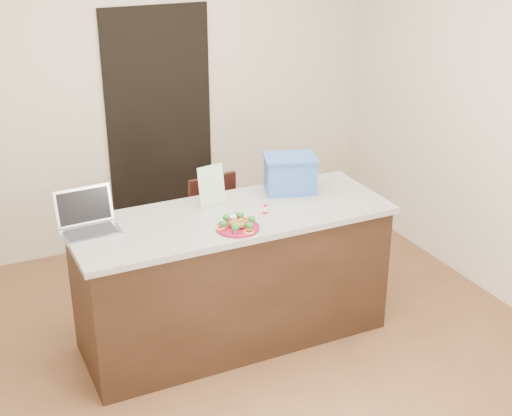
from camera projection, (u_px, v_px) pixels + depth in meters
name	position (u px, v px, depth m)	size (l,w,h in m)	color
ground	(249.00, 355.00, 4.70)	(4.00, 4.00, 0.00)	brown
room_shell	(248.00, 118.00, 4.05)	(4.00, 4.00, 4.00)	white
doorway	(160.00, 127.00, 5.97)	(0.90, 0.02, 2.00)	black
island	(233.00, 277.00, 4.72)	(2.06, 0.76, 0.92)	black
plate	(238.00, 227.00, 4.32)	(0.27, 0.27, 0.02)	maroon
meatballs	(237.00, 224.00, 4.31)	(0.10, 0.11, 0.04)	olive
broccoli	(238.00, 221.00, 4.31)	(0.23, 0.21, 0.04)	#155016
pepper_rings	(238.00, 226.00, 4.32)	(0.24, 0.24, 0.01)	yellow
napkin	(236.00, 220.00, 4.44)	(0.14, 0.14, 0.01)	white
fork	(233.00, 220.00, 4.44)	(0.08, 0.14, 0.00)	#A9AAAE
knife	(241.00, 219.00, 4.44)	(0.03, 0.18, 0.01)	silver
yogurt_bottle	(265.00, 211.00, 4.50)	(0.03, 0.03, 0.07)	silver
laptop	(87.00, 219.00, 4.30)	(0.36, 0.29, 0.25)	#BABABF
leaflet	(212.00, 186.00, 4.62)	(0.19, 0.00, 0.27)	white
blue_box	(290.00, 174.00, 4.84)	(0.41, 0.35, 0.25)	#2F5AAD
chair	(218.00, 227.00, 5.34)	(0.44, 0.44, 0.88)	black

